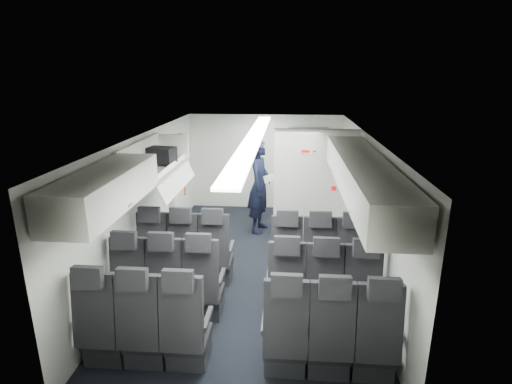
# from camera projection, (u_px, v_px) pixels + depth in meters

# --- Properties ---
(cabin_shell) EXTENTS (3.41, 6.01, 2.16)m
(cabin_shell) POSITION_uv_depth(u_px,v_px,m) (254.00, 201.00, 6.18)
(cabin_shell) COLOR black
(cabin_shell) RESTS_ON ground
(seat_row_front) EXTENTS (3.33, 0.56, 1.24)m
(seat_row_front) POSITION_uv_depth(u_px,v_px,m) (251.00, 259.00, 5.88)
(seat_row_front) COLOR #27272A
(seat_row_front) RESTS_ON cabin_shell
(seat_row_mid) EXTENTS (3.33, 0.56, 1.24)m
(seat_row_mid) POSITION_uv_depth(u_px,v_px,m) (244.00, 290.00, 5.02)
(seat_row_mid) COLOR #27272A
(seat_row_mid) RESTS_ON cabin_shell
(seat_row_rear) EXTENTS (3.33, 0.56, 1.24)m
(seat_row_rear) POSITION_uv_depth(u_px,v_px,m) (235.00, 335.00, 4.16)
(seat_row_rear) COLOR #27272A
(seat_row_rear) RESTS_ON cabin_shell
(overhead_bin_left_rear) EXTENTS (0.53, 1.80, 0.40)m
(overhead_bin_left_rear) POSITION_uv_depth(u_px,v_px,m) (105.00, 190.00, 4.17)
(overhead_bin_left_rear) COLOR white
(overhead_bin_left_rear) RESTS_ON cabin_shell
(overhead_bin_left_front_open) EXTENTS (0.64, 1.70, 0.72)m
(overhead_bin_left_front_open) POSITION_uv_depth(u_px,v_px,m) (155.00, 164.00, 5.88)
(overhead_bin_left_front_open) COLOR #9E9E93
(overhead_bin_left_front_open) RESTS_ON cabin_shell
(overhead_bin_right_rear) EXTENTS (0.53, 1.80, 0.40)m
(overhead_bin_right_rear) POSITION_uv_depth(u_px,v_px,m) (377.00, 196.00, 3.96)
(overhead_bin_right_rear) COLOR white
(overhead_bin_right_rear) RESTS_ON cabin_shell
(overhead_bin_right_front) EXTENTS (0.53, 1.70, 0.40)m
(overhead_bin_right_front) POSITION_uv_depth(u_px,v_px,m) (351.00, 159.00, 5.63)
(overhead_bin_right_front) COLOR white
(overhead_bin_right_front) RESTS_ON cabin_shell
(bulkhead_partition) EXTENTS (1.40, 0.15, 2.13)m
(bulkhead_partition) POSITION_uv_depth(u_px,v_px,m) (314.00, 191.00, 6.89)
(bulkhead_partition) COLOR white
(bulkhead_partition) RESTS_ON cabin_shell
(galley_unit) EXTENTS (0.85, 0.52, 1.90)m
(galley_unit) POSITION_uv_depth(u_px,v_px,m) (307.00, 171.00, 8.76)
(galley_unit) COLOR #939399
(galley_unit) RESTS_ON cabin_shell
(boarding_door) EXTENTS (0.12, 1.27, 1.86)m
(boarding_door) POSITION_uv_depth(u_px,v_px,m) (178.00, 183.00, 7.84)
(boarding_door) COLOR silver
(boarding_door) RESTS_ON cabin_shell
(flight_attendant) EXTENTS (0.55, 0.74, 1.83)m
(flight_attendant) POSITION_uv_depth(u_px,v_px,m) (259.00, 186.00, 7.75)
(flight_attendant) COLOR black
(flight_attendant) RESTS_ON ground
(carry_on_bag) EXTENTS (0.45, 0.35, 0.24)m
(carry_on_bag) POSITION_uv_depth(u_px,v_px,m) (161.00, 155.00, 6.09)
(carry_on_bag) COLOR black
(carry_on_bag) RESTS_ON overhead_bin_left_front_open
(papers) EXTENTS (0.21, 0.06, 0.14)m
(papers) POSITION_uv_depth(u_px,v_px,m) (269.00, 178.00, 7.64)
(papers) COLOR white
(papers) RESTS_ON flight_attendant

